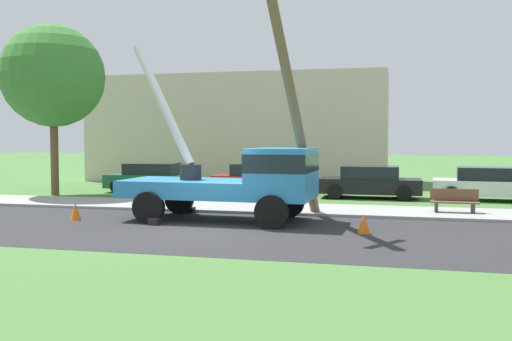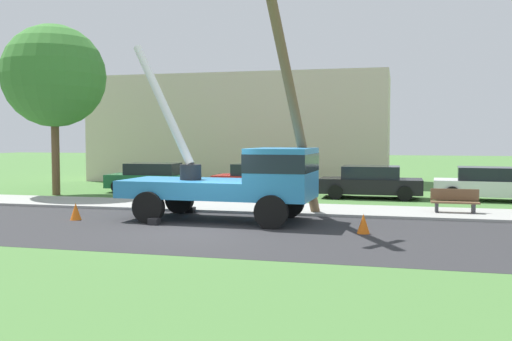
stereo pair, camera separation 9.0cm
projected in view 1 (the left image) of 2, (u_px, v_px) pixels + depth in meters
name	position (u px, v px, depth m)	size (l,w,h in m)	color
ground_plane	(283.00, 192.00, 28.06)	(120.00, 120.00, 0.00)	#477538
road_asphalt	(204.00, 230.00, 16.43)	(80.00, 7.12, 0.01)	#2B2B2D
sidewalk_strip	(248.00, 207.00, 21.31)	(80.00, 2.94, 0.10)	#9E9E99
utility_truck	(243.00, 177.00, 18.09)	(6.76, 3.21, 5.98)	#2D84C6
leaning_utility_pole	(290.00, 89.00, 17.92)	(1.53, 4.23, 8.29)	brown
traffic_cone_ahead	(364.00, 224.00, 15.83)	(0.36, 0.36, 0.56)	orange
traffic_cone_behind	(76.00, 212.00, 18.38)	(0.36, 0.36, 0.56)	orange
parked_sedan_green	(152.00, 178.00, 27.77)	(4.51, 2.22, 1.42)	#1E6638
parked_sedan_red	(260.00, 179.00, 26.97)	(4.50, 2.19, 1.42)	#B21E1E
parked_sedan_black	(370.00, 182.00, 25.02)	(4.41, 2.03, 1.42)	black
parked_sedan_white	(487.00, 184.00, 24.03)	(4.51, 2.22, 1.42)	silver
park_bench	(454.00, 202.00, 19.58)	(1.60, 0.45, 0.90)	brown
roadside_tree_far	(53.00, 76.00, 26.04)	(4.70, 4.70, 7.86)	brown
lowrise_building_backdrop	(239.00, 129.00, 35.23)	(18.00, 6.00, 6.40)	beige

